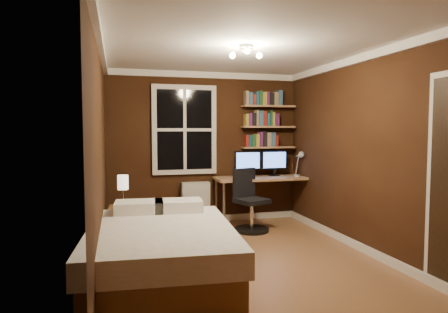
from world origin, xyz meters
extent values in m
plane|color=#8E5D38|center=(0.00, 0.00, 0.00)|extent=(4.20, 4.20, 0.00)
cube|color=black|center=(0.00, 2.10, 1.25)|extent=(3.20, 0.04, 2.50)
cube|color=black|center=(-1.60, 0.00, 1.25)|extent=(0.04, 4.20, 2.50)
cube|color=black|center=(1.60, 0.00, 1.25)|extent=(0.04, 4.20, 2.50)
cube|color=white|center=(0.00, 0.00, 2.50)|extent=(3.20, 4.20, 0.02)
cube|color=silver|center=(-0.35, 2.06, 1.55)|extent=(1.06, 0.06, 1.46)
cube|color=#A2734E|center=(1.08, 1.98, 1.25)|extent=(0.92, 0.22, 0.03)
cube|color=#A2734E|center=(1.08, 1.98, 1.60)|extent=(0.92, 0.22, 0.03)
cube|color=#A2734E|center=(1.08, 1.98, 1.95)|extent=(0.92, 0.22, 0.03)
cube|color=brown|center=(-1.00, -0.34, 0.16)|extent=(1.53, 2.07, 0.32)
cube|color=silver|center=(-1.00, -0.34, 0.43)|extent=(1.62, 2.14, 0.24)
cube|color=white|center=(-1.18, 0.44, 0.62)|extent=(0.60, 0.44, 0.14)
cube|color=white|center=(-0.70, 0.41, 0.62)|extent=(0.60, 0.44, 0.14)
cube|color=brown|center=(-1.35, 1.25, 0.24)|extent=(0.41, 0.41, 0.49)
cube|color=silver|center=(-0.19, 1.98, 0.34)|extent=(0.46, 0.16, 0.69)
cube|color=#A2734E|center=(0.92, 1.78, 0.75)|extent=(1.62, 0.61, 0.04)
cylinder|color=beige|center=(0.17, 1.51, 0.36)|extent=(0.04, 0.04, 0.73)
cylinder|color=beige|center=(1.67, 1.51, 0.36)|extent=(0.04, 0.04, 0.73)
cylinder|color=beige|center=(0.17, 2.04, 0.36)|extent=(0.04, 0.04, 0.73)
cylinder|color=beige|center=(1.67, 2.04, 0.36)|extent=(0.04, 0.04, 0.73)
cylinder|color=black|center=(0.54, 1.27, 0.03)|extent=(0.53, 0.53, 0.05)
cylinder|color=silver|center=(0.54, 1.27, 0.24)|extent=(0.06, 0.06, 0.39)
cube|color=black|center=(0.54, 1.27, 0.47)|extent=(0.55, 0.55, 0.07)
cube|color=black|center=(0.48, 1.45, 0.73)|extent=(0.40, 0.19, 0.45)
camera|label=1|loc=(-1.42, -4.42, 1.55)|focal=32.00mm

